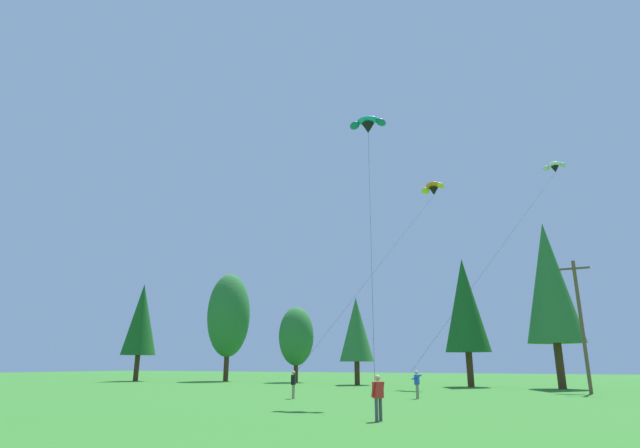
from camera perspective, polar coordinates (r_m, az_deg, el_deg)
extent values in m
cylinder|color=#472D19|center=(69.56, -20.22, -15.18)|extent=(0.61, 0.61, 3.19)
cone|color=#19561E|center=(69.78, -19.74, -10.16)|extent=(4.30, 4.30, 9.08)
cylinder|color=#472D19|center=(66.87, -10.67, -15.76)|extent=(0.64, 0.64, 3.41)
ellipsoid|color=#2D7033|center=(67.15, -10.38, -10.16)|extent=(5.48, 5.48, 10.69)
cylinder|color=#472D19|center=(61.53, -2.78, -16.60)|extent=(0.52, 0.52, 2.21)
ellipsoid|color=#2D7033|center=(61.61, -2.73, -12.65)|extent=(4.18, 4.18, 6.91)
cylinder|color=#472D19|center=(54.08, 4.26, -16.63)|extent=(0.54, 0.54, 2.34)
cone|color=#2D7033|center=(54.19, 4.16, -11.87)|extent=(3.58, 3.58, 6.66)
cylinder|color=#472D19|center=(51.40, 16.75, -15.61)|extent=(0.62, 0.62, 3.20)
cone|color=#19561E|center=(51.71, 16.22, -8.80)|extent=(4.31, 4.31, 9.10)
cylinder|color=#472D19|center=(49.93, 25.71, -14.39)|extent=(0.68, 0.68, 3.88)
cone|color=#2D7033|center=(50.46, 24.72, -5.94)|extent=(4.88, 4.88, 11.04)
cylinder|color=brown|center=(43.06, 27.73, -10.18)|extent=(0.26, 0.26, 9.83)
cube|color=brown|center=(43.55, 27.01, -4.55)|extent=(2.20, 0.14, 0.14)
cylinder|color=gray|center=(32.90, -3.11, -18.59)|extent=(0.16, 0.16, 0.84)
cylinder|color=gray|center=(33.10, -3.02, -18.58)|extent=(0.16, 0.16, 0.84)
cube|color=black|center=(32.97, -3.05, -17.34)|extent=(0.33, 0.43, 0.60)
sphere|color=tan|center=(32.96, -3.04, -16.57)|extent=(0.22, 0.22, 0.22)
cylinder|color=black|center=(32.74, -3.15, -17.30)|extent=(0.21, 0.13, 0.57)
cylinder|color=black|center=(33.20, -2.94, -17.28)|extent=(0.21, 0.13, 0.57)
cylinder|color=gray|center=(33.37, 11.01, -18.30)|extent=(0.13, 0.13, 0.84)
cylinder|color=gray|center=(33.57, 11.11, -18.28)|extent=(0.13, 0.13, 0.84)
cube|color=blue|center=(33.44, 11.00, -17.06)|extent=(0.24, 0.38, 0.60)
sphere|color=tan|center=(33.43, 10.96, -16.31)|extent=(0.22, 0.22, 0.22)
cylinder|color=blue|center=(33.21, 10.86, -16.80)|extent=(0.53, 0.09, 0.35)
cylinder|color=blue|center=(33.67, 11.10, -16.77)|extent=(0.53, 0.09, 0.35)
cylinder|color=#4C4C51|center=(20.35, 6.47, -20.34)|extent=(0.18, 0.18, 0.84)
cylinder|color=#4C4C51|center=(20.48, 6.93, -20.29)|extent=(0.18, 0.18, 0.84)
cube|color=red|center=(20.37, 6.63, -18.30)|extent=(0.40, 0.45, 0.60)
sphere|color=tan|center=(20.35, 6.59, -17.06)|extent=(0.22, 0.22, 0.22)
cylinder|color=red|center=(20.21, 6.08, -18.26)|extent=(0.21, 0.17, 0.57)
cylinder|color=red|center=(20.52, 7.17, -18.19)|extent=(0.21, 0.17, 0.57)
ellipsoid|color=orange|center=(53.46, 12.76, 4.31)|extent=(1.99, 1.79, 0.88)
ellipsoid|color=yellow|center=(52.74, 13.62, 4.31)|extent=(1.12, 1.22, 1.01)
ellipsoid|color=yellow|center=(54.01, 11.95, 3.73)|extent=(1.20, 1.22, 1.01)
cone|color=black|center=(53.33, 12.87, 3.64)|extent=(1.26, 1.26, 0.80)
cylinder|color=black|center=(42.06, 6.85, -4.62)|extent=(5.17, 20.51, 17.81)
ellipsoid|color=white|center=(53.80, 25.20, 6.17)|extent=(1.40, 1.18, 0.56)
ellipsoid|color=silver|center=(53.58, 26.03, 6.11)|extent=(0.75, 0.89, 0.68)
ellipsoid|color=silver|center=(53.88, 24.43, 5.80)|extent=(0.85, 0.91, 0.68)
cone|color=black|center=(53.72, 25.28, 5.67)|extent=(0.82, 0.82, 0.59)
cylinder|color=black|center=(42.50, 19.70, -2.95)|extent=(9.94, 18.39, 18.37)
ellipsoid|color=teal|center=(34.52, 5.47, 11.69)|extent=(1.55, 1.09, 0.60)
ellipsoid|color=#0F666B|center=(34.28, 6.97, 11.47)|extent=(0.92, 0.84, 0.75)
ellipsoid|color=#0F666B|center=(34.55, 4.00, 11.16)|extent=(0.83, 0.81, 0.75)
cone|color=black|center=(34.34, 5.52, 10.82)|extent=(0.93, 0.93, 0.69)
cylinder|color=black|center=(26.56, 5.81, -0.29)|extent=(3.55, 9.66, 15.86)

